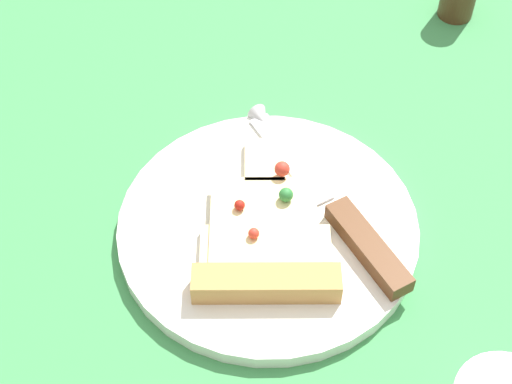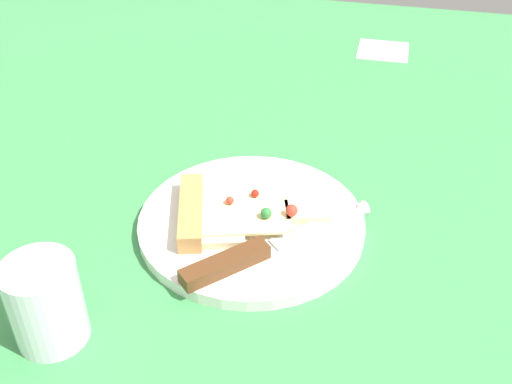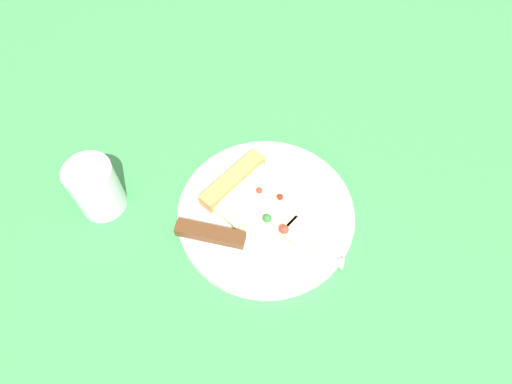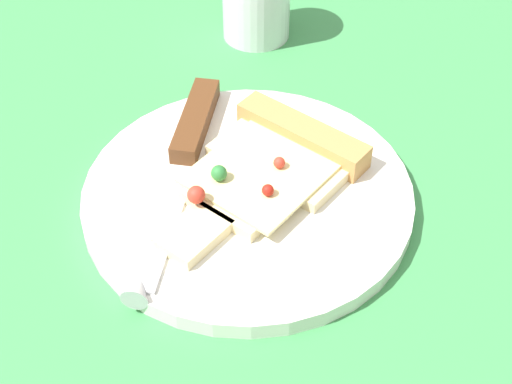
{
  "view_description": "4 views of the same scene",
  "coord_description": "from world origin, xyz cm",
  "px_view_note": "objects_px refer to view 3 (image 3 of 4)",
  "views": [
    {
      "loc": [
        38.44,
        10.32,
        55.79
      ],
      "look_at": [
        -2.64,
        -1.46,
        3.62
      ],
      "focal_mm": 54.98,
      "sensor_mm": 36.0,
      "label": 1
    },
    {
      "loc": [
        -14.29,
        54.41,
        46.83
      ],
      "look_at": [
        -1.1,
        -3.26,
        2.85
      ],
      "focal_mm": 43.67,
      "sensor_mm": 36.0,
      "label": 2
    },
    {
      "loc": [
        -27.57,
        17.9,
        58.54
      ],
      "look_at": [
        2.01,
        -0.31,
        2.06
      ],
      "focal_mm": 30.98,
      "sensor_mm": 36.0,
      "label": 3
    },
    {
      "loc": [
        -24.2,
        -33.63,
        41.07
      ],
      "look_at": [
        -2.49,
        -2.83,
        4.05
      ],
      "focal_mm": 50.4,
      "sensor_mm": 36.0,
      "label": 4
    }
  ],
  "objects_px": {
    "plate": "(267,213)",
    "knife": "(242,241)",
    "pizza_slice": "(255,198)",
    "drinking_glass": "(96,188)"
  },
  "relations": [
    {
      "from": "knife",
      "to": "drinking_glass",
      "type": "height_order",
      "value": "drinking_glass"
    },
    {
      "from": "knife",
      "to": "drinking_glass",
      "type": "relative_size",
      "value": 2.09
    },
    {
      "from": "plate",
      "to": "pizza_slice",
      "type": "relative_size",
      "value": 1.39
    },
    {
      "from": "pizza_slice",
      "to": "drinking_glass",
      "type": "bearing_deg",
      "value": -48.88
    },
    {
      "from": "knife",
      "to": "plate",
      "type": "bearing_deg",
      "value": 157.64
    },
    {
      "from": "plate",
      "to": "knife",
      "type": "bearing_deg",
      "value": 113.08
    },
    {
      "from": "plate",
      "to": "knife",
      "type": "height_order",
      "value": "knife"
    },
    {
      "from": "pizza_slice",
      "to": "plate",
      "type": "bearing_deg",
      "value": 90.41
    },
    {
      "from": "drinking_glass",
      "to": "pizza_slice",
      "type": "bearing_deg",
      "value": -122.62
    },
    {
      "from": "knife",
      "to": "drinking_glass",
      "type": "distance_m",
      "value": 0.23
    }
  ]
}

